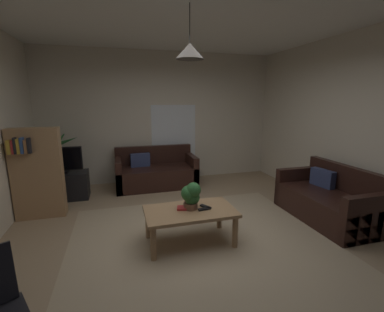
{
  "coord_description": "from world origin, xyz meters",
  "views": [
    {
      "loc": [
        -0.97,
        -3.11,
        1.81
      ],
      "look_at": [
        0.0,
        0.3,
        1.05
      ],
      "focal_mm": 24.78,
      "sensor_mm": 36.0,
      "label": 1
    }
  ],
  "objects": [
    {
      "name": "coffee_table",
      "position": [
        -0.14,
        -0.1,
        0.38
      ],
      "size": [
        1.13,
        0.65,
        0.45
      ],
      "color": "#A87F56",
      "rests_on": "ground"
    },
    {
      "name": "bookshelf_corner",
      "position": [
        -2.18,
        1.28,
        0.72
      ],
      "size": [
        0.7,
        0.31,
        1.4
      ],
      "color": "#A87F56",
      "rests_on": "ground"
    },
    {
      "name": "remote_on_table_0",
      "position": [
        0.07,
        -0.09,
        0.46
      ],
      "size": [
        0.12,
        0.16,
        0.02
      ],
      "primitive_type": "cube",
      "rotation": [
        0.0,
        0.0,
        3.65
      ],
      "color": "black",
      "rests_on": "coffee_table"
    },
    {
      "name": "potted_plant_on_table",
      "position": [
        -0.12,
        -0.07,
        0.63
      ],
      "size": [
        0.24,
        0.23,
        0.35
      ],
      "color": "brown",
      "rests_on": "coffee_table"
    },
    {
      "name": "pendant_lamp",
      "position": [
        -0.14,
        -0.1,
        2.34
      ],
      "size": [
        0.32,
        0.32,
        0.58
      ],
      "color": "black"
    },
    {
      "name": "ceiling",
      "position": [
        0.0,
        0.0,
        2.84
      ],
      "size": [
        5.08,
        5.52,
        0.02
      ],
      "primitive_type": "cube",
      "color": "white"
    },
    {
      "name": "tv",
      "position": [
        -1.99,
        1.99,
        0.74
      ],
      "size": [
        0.76,
        0.16,
        0.48
      ],
      "color": "black",
      "rests_on": "tv_stand"
    },
    {
      "name": "wall_back",
      "position": [
        0.0,
        2.79,
        1.41
      ],
      "size": [
        5.2,
        0.06,
        2.83
      ],
      "primitive_type": "cube",
      "color": "beige",
      "rests_on": "ground"
    },
    {
      "name": "floor",
      "position": [
        0.0,
        0.0,
        -0.01
      ],
      "size": [
        5.08,
        5.52,
        0.02
      ],
      "primitive_type": "cube",
      "color": "#9E8466",
      "rests_on": "ground"
    },
    {
      "name": "couch_under_window",
      "position": [
        -0.23,
        2.3,
        0.28
      ],
      "size": [
        1.65,
        0.8,
        0.82
      ],
      "color": "black",
      "rests_on": "ground"
    },
    {
      "name": "potted_palm_corner",
      "position": [
        -2.18,
        2.44,
        0.6
      ],
      "size": [
        0.91,
        0.86,
        1.24
      ],
      "color": "#4C4C51",
      "rests_on": "ground"
    },
    {
      "name": "rug",
      "position": [
        0.0,
        -0.2,
        0.0
      ],
      "size": [
        3.3,
        3.04,
        0.01
      ],
      "primitive_type": "cube",
      "color": "tan",
      "rests_on": "ground"
    },
    {
      "name": "couch_right_side",
      "position": [
        2.08,
        -0.01,
        0.28
      ],
      "size": [
        0.8,
        1.51,
        0.82
      ],
      "rotation": [
        0.0,
        0.0,
        -1.57
      ],
      "color": "black",
      "rests_on": "ground"
    },
    {
      "name": "wall_right",
      "position": [
        2.57,
        0.0,
        1.41
      ],
      "size": [
        0.06,
        5.52,
        2.83
      ],
      "primitive_type": "cube",
      "color": "beige",
      "rests_on": "ground"
    },
    {
      "name": "tv_stand",
      "position": [
        -1.99,
        2.01,
        0.25
      ],
      "size": [
        0.9,
        0.44,
        0.5
      ],
      "primitive_type": "cube",
      "color": "black",
      "rests_on": "ground"
    },
    {
      "name": "book_on_table_0",
      "position": [
        -0.23,
        -0.06,
        0.46
      ],
      "size": [
        0.16,
        0.15,
        0.03
      ],
      "primitive_type": "cube",
      "rotation": [
        0.0,
        0.0,
        -0.28
      ],
      "color": "#B22D2D",
      "rests_on": "coffee_table"
    },
    {
      "name": "remote_on_table_1",
      "position": [
        0.03,
        -0.15,
        0.46
      ],
      "size": [
        0.16,
        0.07,
        0.02
      ],
      "primitive_type": "cube",
      "rotation": [
        0.0,
        0.0,
        1.67
      ],
      "color": "black",
      "rests_on": "coffee_table"
    },
    {
      "name": "window_pane",
      "position": [
        0.27,
        2.76,
        1.11
      ],
      "size": [
        1.01,
        0.01,
        1.17
      ],
      "primitive_type": "cube",
      "color": "white"
    }
  ]
}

